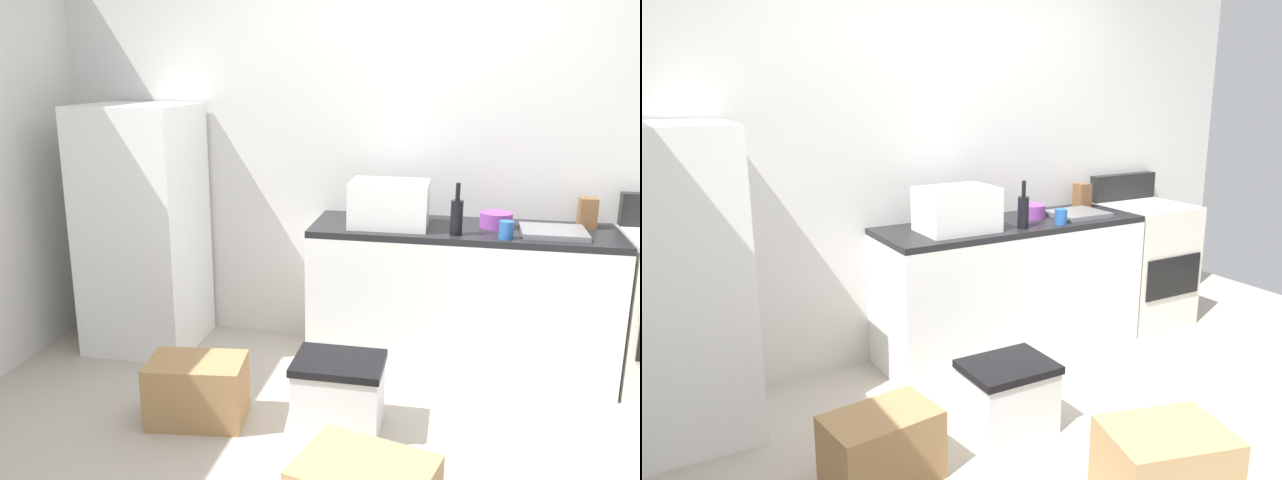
# 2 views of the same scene
# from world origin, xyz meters

# --- Properties ---
(ground_plane) EXTENTS (6.00, 6.00, 0.00)m
(ground_plane) POSITION_xyz_m (0.00, 0.00, 0.00)
(ground_plane) COLOR #B2A899
(wall_back) EXTENTS (5.00, 0.10, 2.60)m
(wall_back) POSITION_xyz_m (0.00, 1.55, 1.30)
(wall_back) COLOR silver
(wall_back) RESTS_ON ground_plane
(kitchen_counter) EXTENTS (1.80, 0.60, 0.90)m
(kitchen_counter) POSITION_xyz_m (0.30, 1.20, 0.45)
(kitchen_counter) COLOR white
(kitchen_counter) RESTS_ON ground_plane
(refrigerator) EXTENTS (0.68, 0.66, 1.60)m
(refrigerator) POSITION_xyz_m (-1.75, 1.15, 0.80)
(refrigerator) COLOR white
(refrigerator) RESTS_ON ground_plane
(stove_oven) EXTENTS (0.60, 0.61, 1.10)m
(stove_oven) POSITION_xyz_m (1.52, 1.21, 0.47)
(stove_oven) COLOR silver
(stove_oven) RESTS_ON ground_plane
(microwave) EXTENTS (0.46, 0.34, 0.27)m
(microwave) POSITION_xyz_m (-0.14, 1.15, 1.04)
(microwave) COLOR white
(microwave) RESTS_ON kitchen_counter
(sink_basin) EXTENTS (0.36, 0.32, 0.03)m
(sink_basin) POSITION_xyz_m (0.81, 1.14, 0.92)
(sink_basin) COLOR slate
(sink_basin) RESTS_ON kitchen_counter
(wine_bottle) EXTENTS (0.07, 0.07, 0.30)m
(wine_bottle) POSITION_xyz_m (0.26, 1.01, 1.01)
(wine_bottle) COLOR black
(wine_bottle) RESTS_ON kitchen_counter
(coffee_mug) EXTENTS (0.08, 0.08, 0.10)m
(coffee_mug) POSITION_xyz_m (0.53, 0.98, 0.95)
(coffee_mug) COLOR #2659A5
(coffee_mug) RESTS_ON kitchen_counter
(knife_block) EXTENTS (0.10, 0.10, 0.18)m
(knife_block) POSITION_xyz_m (1.02, 1.35, 0.99)
(knife_block) COLOR brown
(knife_block) RESTS_ON kitchen_counter
(mixing_bowl) EXTENTS (0.19, 0.19, 0.09)m
(mixing_bowl) POSITION_xyz_m (0.49, 1.24, 0.95)
(mixing_bowl) COLOR purple
(mixing_bowl) RESTS_ON kitchen_counter
(cardboard_box_large) EXTENTS (0.60, 0.52, 0.35)m
(cardboard_box_large) POSITION_xyz_m (-0.03, -0.49, 0.18)
(cardboard_box_large) COLOR tan
(cardboard_box_large) RESTS_ON ground_plane
(cardboard_box_medium) EXTENTS (0.54, 0.39, 0.34)m
(cardboard_box_medium) POSITION_xyz_m (-1.03, 0.25, 0.17)
(cardboard_box_medium) COLOR #A37A4C
(cardboard_box_medium) RESTS_ON ground_plane
(storage_bin) EXTENTS (0.46, 0.36, 0.38)m
(storage_bin) POSITION_xyz_m (-0.29, 0.34, 0.19)
(storage_bin) COLOR silver
(storage_bin) RESTS_ON ground_plane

